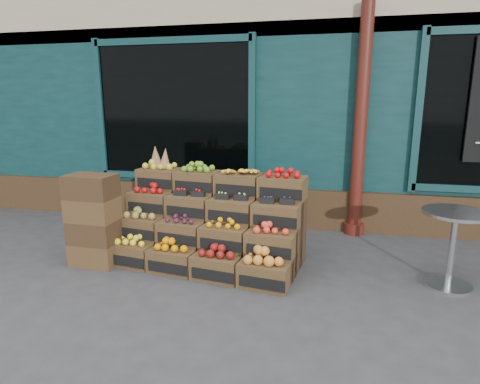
# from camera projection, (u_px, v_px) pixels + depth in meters

# --- Properties ---
(ground) EXTENTS (60.00, 60.00, 0.00)m
(ground) POSITION_uv_depth(u_px,v_px,m) (244.00, 286.00, 4.20)
(ground) COLOR #38383A
(ground) RESTS_ON ground
(shop_facade) EXTENTS (12.00, 6.24, 4.80)m
(shop_facade) POSITION_uv_depth(u_px,v_px,m) (296.00, 77.00, 8.53)
(shop_facade) COLOR #0F3334
(shop_facade) RESTS_ON ground
(crate_display) EXTENTS (2.27, 1.32, 1.35)m
(crate_display) POSITION_uv_depth(u_px,v_px,m) (210.00, 227.00, 4.82)
(crate_display) COLOR #4E371F
(crate_display) RESTS_ON ground
(spare_crates) EXTENTS (0.55, 0.38, 1.08)m
(spare_crates) POSITION_uv_depth(u_px,v_px,m) (94.00, 220.00, 4.67)
(spare_crates) COLOR #4E371F
(spare_crates) RESTS_ON ground
(bistro_table) EXTENTS (0.65, 0.65, 0.82)m
(bistro_table) POSITION_uv_depth(u_px,v_px,m) (453.00, 240.00, 4.09)
(bistro_table) COLOR #B7BABE
(bistro_table) RESTS_ON ground
(shopkeeper) EXTENTS (0.76, 0.61, 1.82)m
(shopkeeper) POSITION_uv_depth(u_px,v_px,m) (178.00, 158.00, 7.05)
(shopkeeper) COLOR #1D652D
(shopkeeper) RESTS_ON ground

